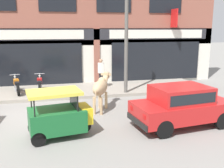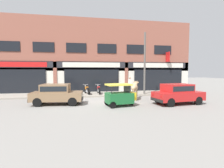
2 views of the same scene
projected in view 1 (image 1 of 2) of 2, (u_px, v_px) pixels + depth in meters
name	position (u px, v px, depth m)	size (l,w,h in m)	color
ground_plane	(23.00, 118.00, 10.18)	(90.00, 90.00, 0.00)	gray
sidewalk	(31.00, 93.00, 13.81)	(19.00, 3.25, 0.16)	gray
shop_building	(29.00, 21.00, 14.82)	(23.00, 1.40, 8.04)	#8E5142
cow	(101.00, 87.00, 10.90)	(1.17, 1.99, 1.61)	tan
car_3	(182.00, 104.00, 9.20)	(3.75, 2.03, 1.46)	black
auto_rickshaw	(59.00, 117.00, 8.36)	(2.09, 1.42, 1.52)	black
motorcycle_0	(17.00, 86.00, 13.35)	(0.64, 1.79, 0.88)	black
motorcycle_1	(40.00, 85.00, 13.59)	(0.52, 1.81, 0.88)	black
pedestrian	(101.00, 70.00, 14.52)	(0.32, 0.45, 1.60)	#2D2D33
utility_pole	(126.00, 34.00, 12.95)	(0.18, 0.18, 5.91)	#595651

